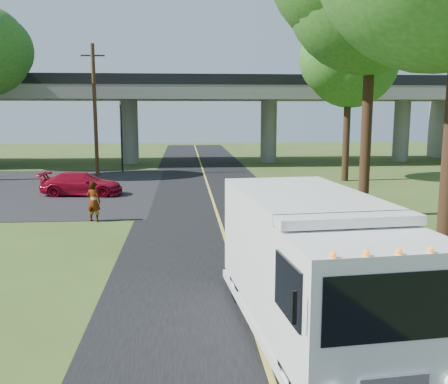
{
  "coord_description": "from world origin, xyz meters",
  "views": [
    {
      "loc": [
        -1.42,
        -11.43,
        4.49
      ],
      "look_at": [
        0.0,
        6.26,
        1.6
      ],
      "focal_mm": 40.0,
      "sensor_mm": 36.0,
      "label": 1
    }
  ],
  "objects": [
    {
      "name": "red_sedan",
      "position": [
        -6.91,
        15.54,
        0.63
      ],
      "size": [
        4.49,
        2.23,
        1.25
      ],
      "primitive_type": "imported",
      "rotation": [
        0.0,
        0.0,
        1.46
      ],
      "color": "maroon",
      "rests_on": "ground"
    },
    {
      "name": "ground",
      "position": [
        0.0,
        0.0,
        0.0
      ],
      "size": [
        120.0,
        120.0,
        0.0
      ],
      "primitive_type": "plane",
      "color": "#364B1A",
      "rests_on": "ground"
    },
    {
      "name": "traffic_signal",
      "position": [
        -6.0,
        26.0,
        3.2
      ],
      "size": [
        0.18,
        0.22,
        5.2
      ],
      "color": "black",
      "rests_on": "ground"
    },
    {
      "name": "tree_right_far",
      "position": [
        9.21,
        19.84,
        8.3
      ],
      "size": [
        5.77,
        5.67,
        10.99
      ],
      "color": "#382314",
      "rests_on": "ground"
    },
    {
      "name": "lane_line",
      "position": [
        0.0,
        10.0,
        0.03
      ],
      "size": [
        0.12,
        90.0,
        0.01
      ],
      "primitive_type": "cube",
      "color": "gold",
      "rests_on": "road"
    },
    {
      "name": "utility_pole",
      "position": [
        -7.5,
        24.0,
        4.59
      ],
      "size": [
        1.6,
        0.26,
        9.0
      ],
      "color": "#472D19",
      "rests_on": "ground"
    },
    {
      "name": "pedestrian",
      "position": [
        -5.13,
        8.97,
        0.83
      ],
      "size": [
        0.7,
        0.57,
        1.65
      ],
      "primitive_type": "imported",
      "rotation": [
        0.0,
        0.0,
        2.81
      ],
      "color": "gray",
      "rests_on": "ground"
    },
    {
      "name": "step_van",
      "position": [
        1.08,
        -2.18,
        1.54
      ],
      "size": [
        3.09,
        6.95,
        2.83
      ],
      "rotation": [
        0.0,
        0.0,
        0.09
      ],
      "color": "white",
      "rests_on": "ground"
    },
    {
      "name": "road",
      "position": [
        0.0,
        10.0,
        0.01
      ],
      "size": [
        7.0,
        90.0,
        0.02
      ],
      "primitive_type": "cube",
      "color": "black",
      "rests_on": "ground"
    },
    {
      "name": "overpass",
      "position": [
        0.0,
        32.0,
        4.56
      ],
      "size": [
        54.0,
        10.0,
        7.3
      ],
      "color": "slate",
      "rests_on": "ground"
    },
    {
      "name": "parking_lot",
      "position": [
        -11.0,
        18.0,
        0.01
      ],
      "size": [
        16.0,
        18.0,
        0.01
      ],
      "primitive_type": "cube",
      "color": "black",
      "rests_on": "ground"
    }
  ]
}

